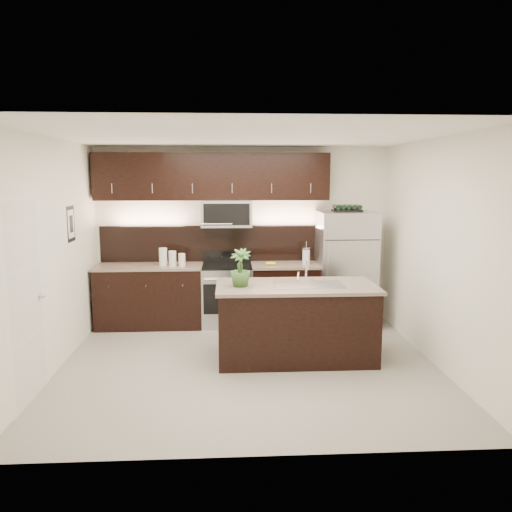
{
  "coord_description": "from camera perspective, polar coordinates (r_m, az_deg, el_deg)",
  "views": [
    {
      "loc": [
        -0.23,
        -5.74,
        2.24
      ],
      "look_at": [
        0.12,
        0.55,
        1.24
      ],
      "focal_mm": 35.0,
      "sensor_mm": 36.0,
      "label": 1
    }
  ],
  "objects": [
    {
      "name": "wine_rack",
      "position": [
        7.59,
        10.37,
        5.38
      ],
      "size": [
        0.43,
        0.27,
        0.1
      ],
      "color": "black",
      "rests_on": "refrigerator"
    },
    {
      "name": "upper_fixtures",
      "position": [
        7.58,
        -4.78,
        8.2
      ],
      "size": [
        3.49,
        0.4,
        1.66
      ],
      "color": "black",
      "rests_on": "counter_run"
    },
    {
      "name": "plant",
      "position": [
        5.99,
        -1.82,
        -1.35
      ],
      "size": [
        0.3,
        0.3,
        0.45
      ],
      "primitive_type": "imported",
      "rotation": [
        0.0,
        0.0,
        -0.22
      ],
      "color": "#2F5421",
      "rests_on": "island"
    },
    {
      "name": "counter_run",
      "position": [
        7.64,
        -4.84,
        -4.45
      ],
      "size": [
        3.51,
        0.65,
        0.94
      ],
      "color": "black",
      "rests_on": "ground"
    },
    {
      "name": "sink_faucet",
      "position": [
        6.16,
        6.01,
        -3.1
      ],
      "size": [
        0.84,
        0.5,
        0.28
      ],
      "color": "silver",
      "rests_on": "island"
    },
    {
      "name": "island",
      "position": [
        6.25,
        4.58,
        -7.49
      ],
      "size": [
        1.96,
        0.96,
        0.94
      ],
      "color": "black",
      "rests_on": "ground"
    },
    {
      "name": "bananas",
      "position": [
        7.48,
        1.41,
        -0.83
      ],
      "size": [
        0.18,
        0.15,
        0.05
      ],
      "primitive_type": "ellipsoid",
      "rotation": [
        0.0,
        0.0,
        -0.18
      ],
      "color": "gold",
      "rests_on": "counter_run"
    },
    {
      "name": "room_walls",
      "position": [
        5.73,
        -2.02,
        3.52
      ],
      "size": [
        4.52,
        4.02,
        2.71
      ],
      "color": "silver",
      "rests_on": "ground"
    },
    {
      "name": "refrigerator",
      "position": [
        7.7,
        10.17,
        -1.43
      ],
      "size": [
        0.84,
        0.75,
        1.73
      ],
      "primitive_type": "cube",
      "color": "#B2B2B7",
      "rests_on": "ground"
    },
    {
      "name": "french_press",
      "position": [
        7.56,
        5.76,
        -0.0
      ],
      "size": [
        0.12,
        0.12,
        0.34
      ],
      "rotation": [
        0.0,
        0.0,
        -0.38
      ],
      "color": "silver",
      "rests_on": "counter_run"
    },
    {
      "name": "ground",
      "position": [
        6.16,
        -0.89,
        -12.33
      ],
      "size": [
        4.5,
        4.5,
        0.0
      ],
      "primitive_type": "plane",
      "color": "gray",
      "rests_on": "ground"
    },
    {
      "name": "canisters",
      "position": [
        7.5,
        -9.78,
        -0.22
      ],
      "size": [
        0.39,
        0.17,
        0.27
      ],
      "rotation": [
        0.0,
        0.0,
        -0.21
      ],
      "color": "silver",
      "rests_on": "counter_run"
    }
  ]
}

